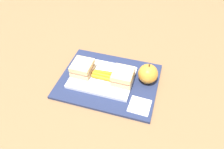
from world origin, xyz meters
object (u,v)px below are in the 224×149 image
paper_napkin (140,106)px  sandwich_half_right (123,76)px  sandwich_half_left (82,68)px  food_tray (102,77)px  carrot_sticks_bundle (103,75)px  apple (148,74)px

paper_napkin → sandwich_half_right: bearing=133.5°
sandwich_half_left → food_tray: bearing=0.0°
sandwich_half_right → paper_napkin: (0.08, -0.09, -0.03)m
sandwich_half_right → carrot_sticks_bundle: sandwich_half_right is taller
food_tray → apple: (0.16, 0.04, 0.03)m
sandwich_half_right → paper_napkin: sandwich_half_right is taller
sandwich_half_left → apple: apple is taller
food_tray → paper_napkin: (0.16, -0.09, -0.00)m
carrot_sticks_bundle → apple: (0.16, 0.04, 0.02)m
food_tray → sandwich_half_right: size_ratio=2.88×
sandwich_half_right → apple: (0.08, 0.04, 0.00)m
apple → paper_napkin: apple is taller
food_tray → sandwich_half_right: sandwich_half_right is taller
carrot_sticks_bundle → sandwich_half_right: bearing=0.1°
carrot_sticks_bundle → apple: bearing=13.0°
apple → food_tray: bearing=-167.2°
sandwich_half_left → carrot_sticks_bundle: 0.08m
sandwich_half_left → apple: bearing=8.7°
carrot_sticks_bundle → apple: 0.17m
sandwich_half_left → paper_napkin: 0.26m
sandwich_half_left → apple: 0.24m
sandwich_half_left → apple: (0.24, 0.04, 0.00)m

